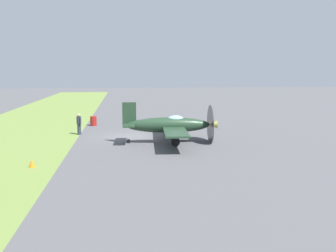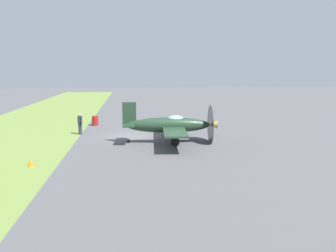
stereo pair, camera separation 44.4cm
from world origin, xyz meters
name	(u,v)px [view 1 (the left image)]	position (x,y,z in m)	size (l,w,h in m)	color
ground_plane	(131,137)	(0.00, 0.00, 0.00)	(160.00, 160.00, 0.00)	#515154
grass_verge	(4,139)	(0.00, -9.59, 0.00)	(120.00, 11.00, 0.01)	olive
airplane_lead	(170,125)	(2.75, 2.81, 1.30)	(8.70, 6.88, 3.10)	#233D28
ground_crew_chief	(79,124)	(-1.46, -4.15, 0.91)	(0.55, 0.39, 1.73)	#2D3342
fuel_drum	(93,121)	(-6.26, -3.38, 0.45)	(0.60, 0.60, 0.90)	maroon
supply_crate	(177,124)	(-4.07, 4.32, 0.32)	(0.90, 0.90, 0.64)	olive
runway_marker_cone	(32,163)	(8.68, -5.52, 0.22)	(0.36, 0.36, 0.44)	orange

